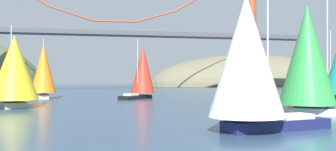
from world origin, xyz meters
TOP-DOWN VIEW (x-y plane):
  - ground_plane at (0.00, 0.00)m, footprint 360.00×360.00m
  - headland_right at (60.00, 135.00)m, footprint 84.54×44.00m
  - suspension_bridge at (0.00, 95.00)m, footprint 119.48×6.00m
  - sailboat_white_mainsail at (-0.44, 5.95)m, footprint 9.81×6.07m
  - sailboat_yellow_sail at (-18.60, 32.09)m, footprint 7.14×10.19m
  - sailboat_green_sail at (10.73, 16.26)m, footprint 10.03×9.35m
  - sailboat_scarlet_sail at (-0.02, 49.61)m, footprint 7.58×7.68m
  - sailboat_orange_sail at (-16.46, 52.09)m, footprint 4.34×8.13m
  - channel_buoy at (15.05, 26.68)m, footprint 1.10×1.10m

SIDE VIEW (x-z plane):
  - ground_plane at x=0.00m, z-range 0.00..0.00m
  - headland_right at x=60.00m, z-range -12.76..12.76m
  - channel_buoy at x=15.05m, z-range -0.95..1.69m
  - sailboat_yellow_sail at x=-18.60m, z-range -0.47..9.56m
  - sailboat_scarlet_sail at x=-0.02m, z-range -0.29..9.87m
  - sailboat_orange_sail at x=-16.46m, z-range -0.31..9.95m
  - sailboat_white_mainsail at x=-0.44m, z-range -0.44..10.19m
  - sailboat_green_sail at x=10.73m, z-range -0.24..11.45m
  - suspension_bridge at x=0.00m, z-range -2.59..38.56m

